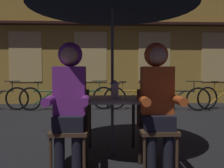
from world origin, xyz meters
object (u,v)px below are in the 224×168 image
at_px(chair_right, 156,123).
at_px(bicycle_second, 48,98).
at_px(lantern, 115,88).
at_px(person_right_hooded, 157,92).
at_px(bicycle_fifth, 179,98).
at_px(cafe_table, 112,106).
at_px(bicycle_fourth, 132,98).
at_px(person_left_hooded, 70,93).
at_px(bicycle_furthest, 223,97).
at_px(bicycle_third, 86,98).
at_px(chair_left, 71,124).

xyz_separation_m(chair_right, bicycle_second, (-2.15, 3.99, -0.14)).
height_order(lantern, person_right_hooded, person_right_hooded).
bearing_deg(bicycle_fifth, person_right_hooded, -111.15).
xyz_separation_m(cafe_table, bicycle_fourth, (0.71, 3.69, -0.29)).
relative_size(person_left_hooded, bicycle_fifth, 0.85).
relative_size(cafe_table, chair_right, 0.85).
distance_m(lantern, person_right_hooded, 0.63).
xyz_separation_m(bicycle_second, bicycle_fifth, (3.69, -0.07, 0.00)).
bearing_deg(person_right_hooded, bicycle_fifth, 68.85).
xyz_separation_m(bicycle_fourth, bicycle_furthest, (2.66, 0.06, 0.00)).
distance_m(bicycle_third, bicycle_fourth, 1.33).
relative_size(lantern, bicycle_second, 0.14).
relative_size(chair_left, bicycle_third, 0.53).
relative_size(chair_right, person_right_hooded, 0.62).
xyz_separation_m(person_right_hooded, bicycle_second, (-2.15, 4.05, -0.50)).
relative_size(lantern, bicycle_fifth, 0.14).
height_order(chair_right, bicycle_fourth, chair_right).
distance_m(chair_right, bicycle_fourth, 4.07).
distance_m(bicycle_second, bicycle_third, 1.06).
relative_size(lantern, chair_left, 0.27).
bearing_deg(lantern, chair_right, -40.63).
height_order(person_left_hooded, person_right_hooded, same).
xyz_separation_m(bicycle_third, bicycle_fifth, (2.63, -0.13, 0.00)).
distance_m(cafe_table, bicycle_furthest, 5.05).
xyz_separation_m(chair_right, bicycle_third, (-1.10, 4.05, -0.14)).
relative_size(lantern, bicycle_furthest, 0.14).
bearing_deg(chair_left, bicycle_fourth, 73.63).
xyz_separation_m(person_right_hooded, bicycle_fourth, (0.23, 4.11, -0.50)).
height_order(chair_right, bicycle_furthest, chair_right).
height_order(bicycle_third, bicycle_fourth, same).
relative_size(person_right_hooded, bicycle_second, 0.83).
relative_size(cafe_table, person_right_hooded, 0.53).
height_order(person_left_hooded, bicycle_third, person_left_hooded).
height_order(cafe_table, bicycle_second, bicycle_second).
xyz_separation_m(chair_left, chair_right, (0.96, 0.00, 0.00)).
relative_size(person_right_hooded, bicycle_fourth, 0.84).
bearing_deg(bicycle_third, bicycle_second, -176.70).
bearing_deg(person_left_hooded, bicycle_fifth, 57.85).
bearing_deg(bicycle_third, lantern, -79.98).
distance_m(cafe_table, lantern, 0.23).
bearing_deg(bicycle_fifth, bicycle_second, 178.89).
distance_m(person_right_hooded, bicycle_third, 4.28).
height_order(chair_right, bicycle_second, chair_right).
distance_m(chair_left, person_left_hooded, 0.36).
bearing_deg(cafe_table, bicycle_third, 99.49).
relative_size(chair_left, person_right_hooded, 0.62).
height_order(chair_right, person_left_hooded, person_left_hooded).
distance_m(person_left_hooded, bicycle_second, 4.25).
distance_m(lantern, chair_right, 0.70).
height_order(bicycle_second, bicycle_fifth, same).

